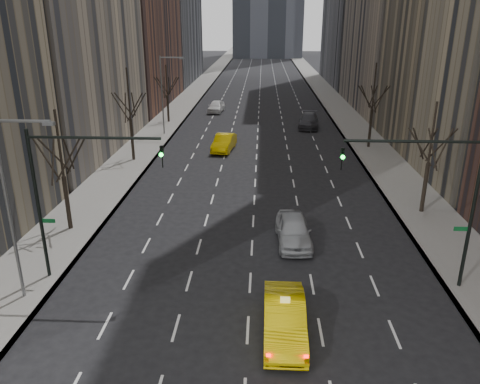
# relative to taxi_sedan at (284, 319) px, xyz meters

# --- Properties ---
(sidewalk_left) EXTENTS (4.50, 320.00, 0.15)m
(sidewalk_left) POSITION_rel_taxi_sedan_xyz_m (-13.85, 62.27, -0.77)
(sidewalk_left) COLOR slate
(sidewalk_left) RESTS_ON ground
(sidewalk_right) EXTENTS (4.50, 320.00, 0.15)m
(sidewalk_right) POSITION_rel_taxi_sedan_xyz_m (10.65, 62.27, -0.77)
(sidewalk_right) COLOR slate
(sidewalk_right) RESTS_ON ground
(tree_lw_b) EXTENTS (3.36, 3.50, 7.82)m
(tree_lw_b) POSITION_rel_taxi_sedan_xyz_m (-13.60, 10.27, 2.87)
(tree_lw_b) COLOR black
(tree_lw_b) RESTS_ON ground
(tree_lw_c) EXTENTS (3.36, 3.50, 8.74)m
(tree_lw_c) POSITION_rel_taxi_sedan_xyz_m (-13.60, 26.27, 3.19)
(tree_lw_c) COLOR black
(tree_lw_c) RESTS_ON ground
(tree_lw_d) EXTENTS (3.36, 3.50, 7.36)m
(tree_lw_d) POSITION_rel_taxi_sedan_xyz_m (-13.60, 44.27, 2.72)
(tree_lw_d) COLOR black
(tree_lw_d) RESTS_ON ground
(tree_rw_b) EXTENTS (3.36, 3.50, 7.82)m
(tree_rw_b) POSITION_rel_taxi_sedan_xyz_m (10.40, 14.27, 2.87)
(tree_rw_b) COLOR black
(tree_rw_b) RESTS_ON ground
(tree_rw_c) EXTENTS (3.36, 3.50, 8.74)m
(tree_rw_c) POSITION_rel_taxi_sedan_xyz_m (10.40, 32.27, 3.19)
(tree_rw_c) COLOR black
(tree_rw_c) RESTS_ON ground
(traffic_mast_left) EXTENTS (6.69, 0.39, 8.00)m
(traffic_mast_left) POSITION_rel_taxi_sedan_xyz_m (-10.71, 4.27, 4.64)
(traffic_mast_left) COLOR black
(traffic_mast_left) RESTS_ON ground
(traffic_mast_right) EXTENTS (6.69, 0.39, 8.00)m
(traffic_mast_right) POSITION_rel_taxi_sedan_xyz_m (7.50, 4.27, 4.64)
(traffic_mast_right) COLOR black
(traffic_mast_right) RESTS_ON ground
(streetlight_near) EXTENTS (2.83, 0.22, 9.00)m
(streetlight_near) POSITION_rel_taxi_sedan_xyz_m (-12.44, 2.27, 4.77)
(streetlight_near) COLOR slate
(streetlight_near) RESTS_ON ground
(streetlight_far) EXTENTS (2.83, 0.22, 9.00)m
(streetlight_far) POSITION_rel_taxi_sedan_xyz_m (-12.44, 37.27, 4.77)
(streetlight_far) COLOR slate
(streetlight_far) RESTS_ON ground
(taxi_sedan) EXTENTS (1.81, 5.13, 1.69)m
(taxi_sedan) POSITION_rel_taxi_sedan_xyz_m (0.00, 0.00, 0.00)
(taxi_sedan) COLOR yellow
(taxi_sedan) RESTS_ON ground
(silver_sedan_ahead) EXTENTS (2.25, 5.14, 1.72)m
(silver_sedan_ahead) POSITION_rel_taxi_sedan_xyz_m (0.93, 9.09, 0.02)
(silver_sedan_ahead) COLOR #A0A3A8
(silver_sedan_ahead) RESTS_ON ground
(far_taxi) EXTENTS (2.47, 5.38, 1.71)m
(far_taxi) POSITION_rel_taxi_sedan_xyz_m (-5.06, 30.47, 0.01)
(far_taxi) COLOR #D7B104
(far_taxi) RESTS_ON ground
(far_suv_grey) EXTENTS (3.11, 6.25, 1.74)m
(far_suv_grey) POSITION_rel_taxi_sedan_xyz_m (4.85, 42.12, 0.03)
(far_suv_grey) COLOR #323238
(far_suv_grey) RESTS_ON ground
(far_car_white) EXTENTS (2.44, 5.15, 1.70)m
(far_car_white) POSITION_rel_taxi_sedan_xyz_m (-7.94, 51.91, 0.01)
(far_car_white) COLOR white
(far_car_white) RESTS_ON ground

